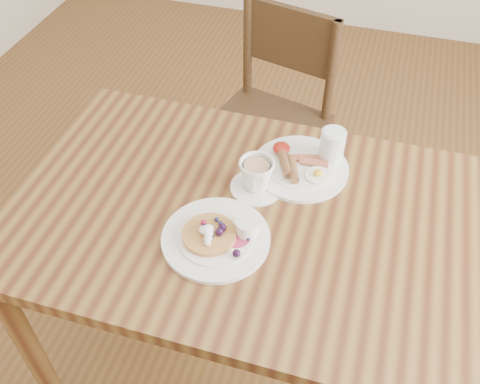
% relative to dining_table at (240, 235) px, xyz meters
% --- Properties ---
extents(ground, '(5.00, 5.00, 0.00)m').
position_rel_dining_table_xyz_m(ground, '(0.00, 0.00, -0.65)').
color(ground, brown).
rests_on(ground, ground).
extents(dining_table, '(1.20, 0.80, 0.75)m').
position_rel_dining_table_xyz_m(dining_table, '(0.00, 0.00, 0.00)').
color(dining_table, brown).
rests_on(dining_table, ground).
extents(chair_far, '(0.51, 0.51, 0.88)m').
position_rel_dining_table_xyz_m(chair_far, '(-0.10, 0.75, -0.16)').
color(chair_far, '#3E2B16').
rests_on(chair_far, ground).
extents(pancake_plate, '(0.27, 0.27, 0.06)m').
position_rel_dining_table_xyz_m(pancake_plate, '(-0.02, -0.11, 0.11)').
color(pancake_plate, white).
rests_on(pancake_plate, dining_table).
extents(breakfast_plate, '(0.27, 0.27, 0.04)m').
position_rel_dining_table_xyz_m(breakfast_plate, '(0.11, 0.20, 0.11)').
color(breakfast_plate, white).
rests_on(breakfast_plate, dining_table).
extents(teacup_saucer, '(0.14, 0.14, 0.10)m').
position_rel_dining_table_xyz_m(teacup_saucer, '(0.02, 0.09, 0.14)').
color(teacup_saucer, white).
rests_on(teacup_saucer, dining_table).
extents(water_glass, '(0.07, 0.07, 0.11)m').
position_rel_dining_table_xyz_m(water_glass, '(0.19, 0.26, 0.15)').
color(water_glass, silver).
rests_on(water_glass, dining_table).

